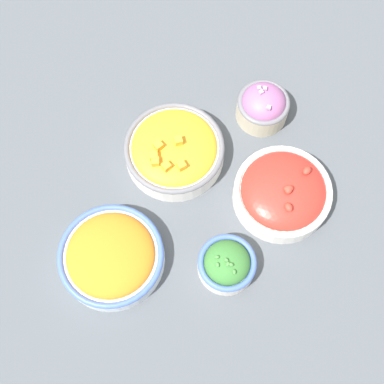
# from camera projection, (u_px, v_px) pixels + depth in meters

# --- Properties ---
(ground_plane) EXTENTS (3.00, 3.00, 0.00)m
(ground_plane) POSITION_uv_depth(u_px,v_px,m) (192.00, 197.00, 1.12)
(ground_plane) COLOR #4C5156
(bowl_broccoli) EXTENTS (0.11, 0.11, 0.08)m
(bowl_broccoli) POSITION_uv_depth(u_px,v_px,m) (227.00, 264.00, 1.04)
(bowl_broccoli) COLOR silver
(bowl_broccoli) RESTS_ON ground_plane
(bowl_squash) EXTENTS (0.21, 0.21, 0.08)m
(bowl_squash) POSITION_uv_depth(u_px,v_px,m) (174.00, 150.00, 1.12)
(bowl_squash) COLOR silver
(bowl_squash) RESTS_ON ground_plane
(bowl_carrots) EXTENTS (0.21, 0.21, 0.07)m
(bowl_carrots) POSITION_uv_depth(u_px,v_px,m) (111.00, 256.00, 1.04)
(bowl_carrots) COLOR silver
(bowl_carrots) RESTS_ON ground_plane
(bowl_cherry_tomatoes) EXTENTS (0.20, 0.20, 0.09)m
(bowl_cherry_tomatoes) POSITION_uv_depth(u_px,v_px,m) (283.00, 192.00, 1.09)
(bowl_cherry_tomatoes) COLOR silver
(bowl_cherry_tomatoes) RESTS_ON ground_plane
(bowl_red_onion) EXTENTS (0.11, 0.11, 0.09)m
(bowl_red_onion) POSITION_uv_depth(u_px,v_px,m) (263.00, 106.00, 1.15)
(bowl_red_onion) COLOR beige
(bowl_red_onion) RESTS_ON ground_plane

